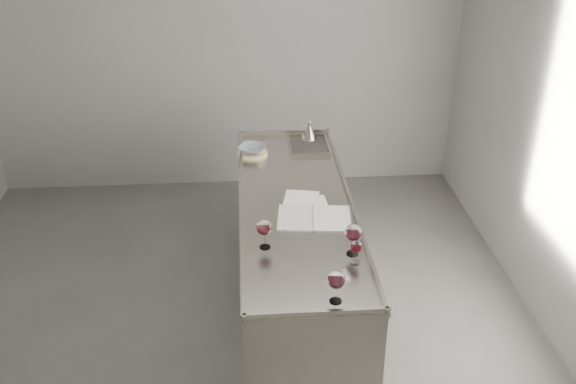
{
  "coord_description": "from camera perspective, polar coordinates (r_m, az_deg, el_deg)",
  "views": [
    {
      "loc": [
        0.17,
        -3.46,
        3.03
      ],
      "look_at": [
        0.44,
        0.31,
        1.02
      ],
      "focal_mm": 40.0,
      "sensor_mm": 36.0,
      "label": 1
    }
  ],
  "objects": [
    {
      "name": "notebook",
      "position": [
        4.12,
        2.35,
        -2.35
      ],
      "size": [
        0.5,
        0.38,
        0.02
      ],
      "rotation": [
        0.0,
        0.0,
        -0.11
      ],
      "color": "white",
      "rests_on": "counter"
    },
    {
      "name": "wine_glass_right",
      "position": [
        3.73,
        5.84,
        -3.68
      ],
      "size": [
        0.1,
        0.1,
        0.2
      ],
      "rotation": [
        0.0,
        0.0,
        0.38
      ],
      "color": "white",
      "rests_on": "counter"
    },
    {
      "name": "trivet",
      "position": [
        5.01,
        -3.17,
        3.47
      ],
      "size": [
        0.26,
        0.26,
        0.02
      ],
      "primitive_type": "cylinder",
      "rotation": [
        0.0,
        0.0,
        0.14
      ],
      "color": "beige",
      "rests_on": "counter"
    },
    {
      "name": "wine_glass_left",
      "position": [
        3.77,
        -2.09,
        -3.23
      ],
      "size": [
        0.1,
        0.1,
        0.19
      ],
      "rotation": [
        0.0,
        0.0,
        -0.18
      ],
      "color": "white",
      "rests_on": "counter"
    },
    {
      "name": "counter",
      "position": [
        4.56,
        0.72,
        -6.1
      ],
      "size": [
        0.77,
        2.42,
        0.97
      ],
      "color": "#9F978E",
      "rests_on": "ground"
    },
    {
      "name": "loose_paper_under",
      "position": [
        4.32,
        1.12,
        -0.87
      ],
      "size": [
        0.29,
        0.37,
        0.0
      ],
      "primitive_type": "cube",
      "rotation": [
        0.0,
        0.0,
        -0.2
      ],
      "color": "silver",
      "rests_on": "counter"
    },
    {
      "name": "loose_paper_top",
      "position": [
        4.26,
        2.2,
        -1.32
      ],
      "size": [
        0.24,
        0.32,
        0.0
      ],
      "primitive_type": "cube",
      "rotation": [
        0.0,
        0.0,
        0.07
      ],
      "color": "silver",
      "rests_on": "counter"
    },
    {
      "name": "wine_glass_small",
      "position": [
        3.67,
        6.04,
        -4.93
      ],
      "size": [
        0.07,
        0.07,
        0.15
      ],
      "rotation": [
        0.0,
        0.0,
        -0.27
      ],
      "color": "white",
      "rests_on": "counter"
    },
    {
      "name": "ceramic_bowl",
      "position": [
        5.0,
        -3.18,
        3.84
      ],
      "size": [
        0.27,
        0.27,
        0.05
      ],
      "primitive_type": "imported",
      "rotation": [
        0.0,
        0.0,
        -0.37
      ],
      "color": "gray",
      "rests_on": "trivet"
    },
    {
      "name": "wine_funnel",
      "position": [
        5.28,
        1.91,
        5.32
      ],
      "size": [
        0.12,
        0.12,
        0.18
      ],
      "rotation": [
        0.0,
        0.0,
        -0.12
      ],
      "color": "#9D968C",
      "rests_on": "counter"
    },
    {
      "name": "room_shell",
      "position": [
        3.83,
        -6.31,
        2.64
      ],
      "size": [
        4.54,
        5.04,
        2.84
      ],
      "color": "#565451",
      "rests_on": "ground"
    },
    {
      "name": "wine_glass_middle",
      "position": [
        3.35,
        4.32,
        -7.85
      ],
      "size": [
        0.1,
        0.1,
        0.19
      ],
      "rotation": [
        0.0,
        0.0,
        -0.08
      ],
      "color": "white",
      "rests_on": "counter"
    }
  ]
}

